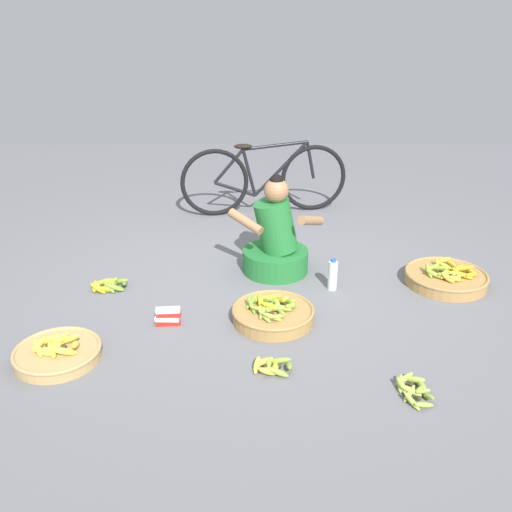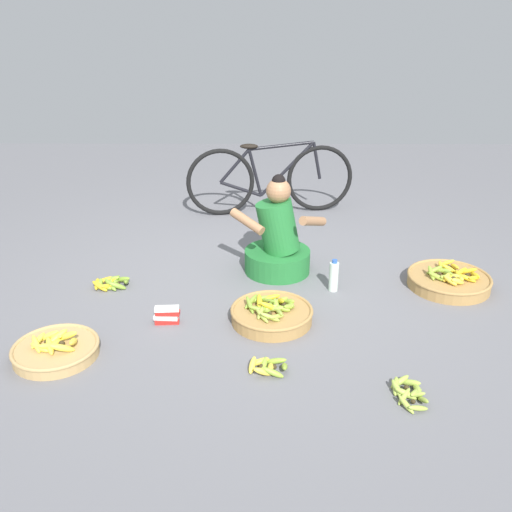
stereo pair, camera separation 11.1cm
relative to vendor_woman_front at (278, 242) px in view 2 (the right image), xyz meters
The scene contains 11 objects.
ground_plane 0.42m from the vendor_woman_front, 119.25° to the right, with size 10.00×10.00×0.00m, color slate.
vendor_woman_front is the anchor object (origin of this frame).
bicycle_leaning 1.43m from the vendor_woman_front, 91.44° to the left, with size 1.69×0.30×0.73m.
banana_basket_mid_left 1.84m from the vendor_woman_front, 138.36° to the right, with size 0.52×0.52×0.16m.
banana_basket_near_vendor 0.81m from the vendor_woman_front, 94.30° to the right, with size 0.55×0.55×0.18m.
banana_basket_front_left 1.33m from the vendor_woman_front, 11.78° to the right, with size 0.62×0.62×0.17m.
loose_bananas_near_bicycle 1.32m from the vendor_woman_front, 167.27° to the right, with size 0.29×0.23×0.09m.
loose_bananas_back_right 1.73m from the vendor_woman_front, 67.20° to the right, with size 0.19×0.30×0.08m.
loose_bananas_front_center 1.37m from the vendor_woman_front, 93.85° to the right, with size 0.24×0.18×0.09m.
water_bottle 0.54m from the vendor_woman_front, 39.05° to the right, with size 0.07×0.07×0.25m.
packet_carton_stack 1.13m from the vendor_woman_front, 132.80° to the right, with size 0.17×0.07×0.12m.
Camera 2 is at (0.03, -3.73, 1.90)m, focal length 38.97 mm.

